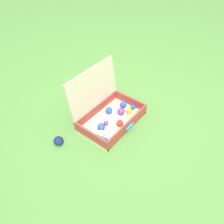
% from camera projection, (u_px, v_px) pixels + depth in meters
% --- Properties ---
extents(ground_plane, '(16.00, 16.00, 0.00)m').
position_uv_depth(ground_plane, '(123.00, 120.00, 2.27)').
color(ground_plane, '#569342').
extents(open_suitcase, '(0.64, 0.49, 0.51)m').
position_uv_depth(open_suitcase, '(107.00, 111.00, 2.20)').
color(open_suitcase, beige).
rests_on(open_suitcase, ground).
extents(stray_ball_on_grass, '(0.09, 0.09, 0.09)m').
position_uv_depth(stray_ball_on_grass, '(58.00, 141.00, 2.01)').
color(stray_ball_on_grass, navy).
rests_on(stray_ball_on_grass, ground).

